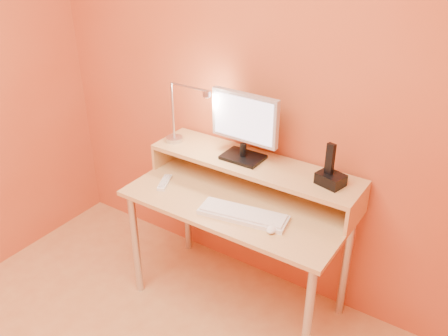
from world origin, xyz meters
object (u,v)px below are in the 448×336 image
Objects in this scene: keyboard at (243,215)px; remote_control at (165,183)px; lamp_base at (174,139)px; phone_dock at (331,179)px; monitor_panel at (245,118)px; mouse at (273,228)px.

remote_control is (-0.54, 0.04, -0.00)m from keyboard.
lamp_base is 0.28m from remote_control.
keyboard is at bearing -21.52° from lamp_base.
keyboard is at bearing -125.72° from phone_dock.
monitor_panel is 2.44× the size of remote_control.
monitor_panel reaches higher than mouse.
phone_dock reaches higher than mouse.
phone_dock is at bearing 1.79° from lamp_base.
keyboard is at bearing 166.92° from mouse.
keyboard is 0.18m from mouse.
phone_dock is at bearing 56.26° from mouse.
mouse is (0.35, -0.31, -0.38)m from monitor_panel.
mouse reaches higher than keyboard.
lamp_base is 0.62× the size of remote_control.
remote_control is at bearing -143.88° from monitor_panel.
phone_dock is 0.81× the size of remote_control.
remote_control is (0.09, -0.21, -0.16)m from lamp_base.
monitor_panel is 4.07× the size of mouse.
mouse is (-0.15, -0.30, -0.17)m from phone_dock.
lamp_base is at bearing 155.05° from mouse.
mouse is at bearing -39.72° from monitor_panel.
phone_dock is 0.92m from remote_control.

